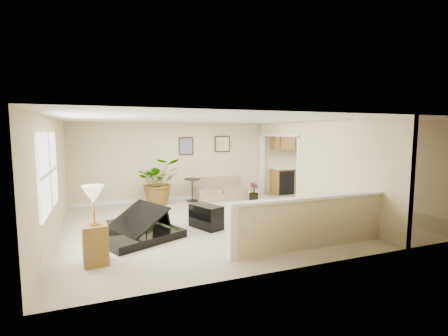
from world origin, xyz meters
name	(u,v)px	position (x,y,z in m)	size (l,w,h in m)	color
floor	(252,219)	(0.00, 0.00, 0.00)	(9.00, 9.00, 0.00)	tan
back_wall	(214,160)	(0.00, 3.00, 1.25)	(9.00, 0.04, 2.50)	#C6B587
front_wall	(333,189)	(0.00, -3.00, 1.25)	(9.00, 0.04, 2.50)	#C6B587
left_wall	(51,179)	(-4.50, 0.00, 1.25)	(0.04, 6.00, 2.50)	#C6B587
right_wall	(388,164)	(4.50, 0.00, 1.25)	(0.04, 6.00, 2.50)	#C6B587
ceiling	(253,120)	(0.00, 0.00, 2.50)	(9.00, 6.00, 0.04)	white
kitchen_vinyl	(350,208)	(3.15, 0.00, 0.00)	(2.70, 6.00, 0.01)	#9A8868
interior_partition	(307,167)	(1.80, 0.25, 1.22)	(0.18, 5.99, 2.50)	#C6B587
pony_half_wall	(310,221)	(0.08, -2.30, 0.52)	(3.42, 0.22, 1.00)	#C6B587
left_window	(48,172)	(-4.49, -0.50, 1.45)	(0.05, 2.15, 1.45)	white
wall_art_left	(186,146)	(-0.95, 2.97, 1.75)	(0.48, 0.04, 0.58)	#3A2415
wall_mirror	(222,144)	(0.30, 2.97, 1.80)	(0.55, 0.04, 0.55)	#3A2415
kitchen_cabinets	(298,169)	(3.19, 2.73, 0.87)	(2.36, 0.65, 2.33)	brown
piano	(134,208)	(-2.94, -0.39, 0.61)	(2.23, 2.18, 1.47)	black
piano_bench	(206,217)	(-1.35, -0.35, 0.27)	(0.40, 0.80, 0.53)	black
loveseat	(219,188)	(0.09, 2.70, 0.35)	(1.64, 0.96, 0.93)	#947A5E
accent_table	(192,187)	(-0.87, 2.57, 0.47)	(0.51, 0.51, 0.74)	black
palm_plant	(159,182)	(-1.93, 2.51, 0.70)	(1.30, 1.13, 1.43)	black
small_plant	(254,193)	(1.03, 2.03, 0.24)	(0.39, 0.39, 0.57)	black
lamp_stand	(95,231)	(-3.70, -1.65, 0.56)	(0.43, 0.43, 1.32)	brown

